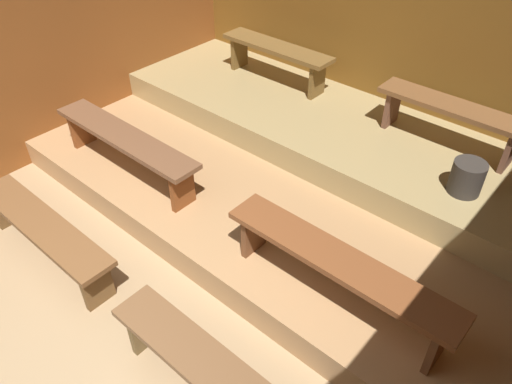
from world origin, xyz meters
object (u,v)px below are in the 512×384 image
(bench_middle_right, at_px, (451,113))
(pail_middle, at_px, (467,178))
(bench_lower_right, at_px, (338,266))
(bench_lower_left, at_px, (125,142))
(bench_floor_right, at_px, (214,376))
(bench_middle_left, at_px, (276,53))
(bench_floor_left, at_px, (43,230))

(bench_middle_right, distance_m, pail_middle, 0.76)
(bench_lower_right, height_order, bench_middle_right, bench_middle_right)
(bench_lower_left, bearing_deg, pail_middle, 28.87)
(bench_floor_right, distance_m, bench_middle_left, 3.79)
(bench_floor_left, relative_size, bench_lower_left, 0.93)
(bench_floor_right, bearing_deg, bench_floor_left, 180.00)
(bench_lower_right, bearing_deg, bench_middle_left, 137.47)
(bench_floor_left, bearing_deg, bench_floor_right, 0.00)
(bench_lower_left, bearing_deg, bench_floor_right, -25.24)
(bench_lower_left, bearing_deg, bench_middle_right, 42.53)
(bench_lower_right, distance_m, pail_middle, 1.52)
(bench_middle_right, height_order, pail_middle, bench_middle_right)
(bench_lower_right, bearing_deg, bench_middle_right, 94.38)
(bench_middle_left, bearing_deg, bench_lower_left, -94.38)
(pail_middle, bearing_deg, bench_floor_left, -134.68)
(pail_middle, bearing_deg, bench_lower_right, -100.85)
(bench_middle_left, relative_size, bench_middle_right, 1.00)
(bench_floor_right, xyz_separation_m, bench_lower_right, (0.19, 1.05, 0.28))
(bench_lower_right, xyz_separation_m, bench_middle_left, (-2.26, 2.07, 0.27))
(bench_floor_right, relative_size, bench_middle_right, 1.19)
(bench_lower_left, relative_size, bench_middle_left, 1.28)
(bench_floor_left, height_order, bench_floor_right, same)
(bench_floor_right, height_order, pail_middle, pail_middle)
(bench_middle_right, bearing_deg, bench_floor_right, -90.61)
(bench_floor_left, xyz_separation_m, bench_middle_right, (2.07, 3.12, 0.55))
(bench_middle_left, relative_size, pail_middle, 4.86)
(bench_floor_right, height_order, bench_middle_left, bench_middle_left)
(pail_middle, bearing_deg, bench_floor_right, -100.65)
(bench_middle_left, distance_m, pail_middle, 2.62)
(bench_floor_right, xyz_separation_m, bench_middle_right, (0.03, 3.12, 0.55))
(bench_floor_right, distance_m, bench_lower_left, 2.48)
(bench_lower_right, xyz_separation_m, pail_middle, (0.29, 1.49, 0.07))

